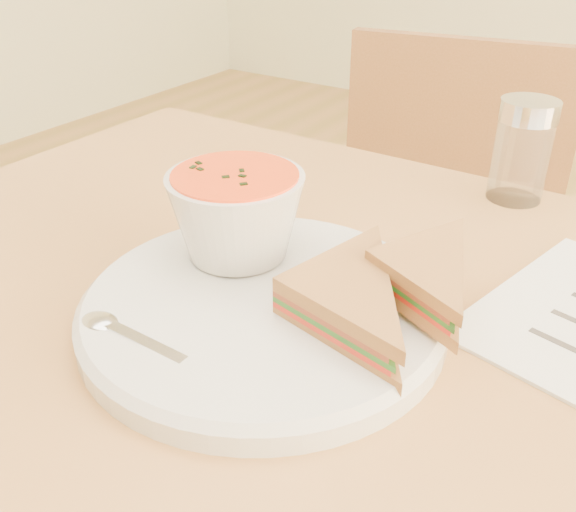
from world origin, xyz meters
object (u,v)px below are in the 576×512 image
Objects in this scene: soup_bowl at (237,220)px; condiment_shaker at (522,151)px; plate at (263,310)px; chair_far at (416,317)px.

soup_bowl is 0.33m from condiment_shaker.
plate is 0.08m from soup_bowl.
condiment_shaker is at bearing 74.02° from plate.
plate is at bearing -105.98° from condiment_shaker.
plate is 2.51× the size of soup_bowl.
chair_far is at bearing 91.41° from soup_bowl.
chair_far is at bearing 97.20° from plate.
soup_bowl is (-0.05, 0.04, 0.05)m from plate.
plate is 0.35m from condiment_shaker.
condiment_shaker reaches higher than plate.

